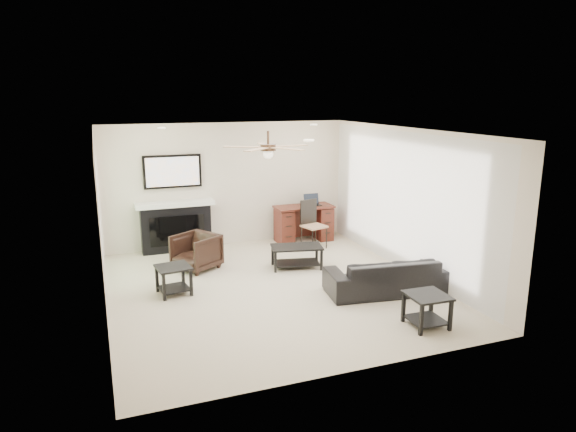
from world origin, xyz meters
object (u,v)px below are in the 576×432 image
object	(u,v)px
armchair	(196,252)
coffee_table	(297,257)
sofa	(387,275)
desk	(304,223)
fireplace_unit	(175,204)

from	to	relation	value
armchair	coffee_table	distance (m)	1.79
coffee_table	sofa	bearing A→B (deg)	-48.76
sofa	desk	xyz separation A→B (m)	(-0.12, 3.17, 0.10)
sofa	desk	distance (m)	3.17
sofa	fireplace_unit	size ratio (longest dim) A/B	1.00
fireplace_unit	desk	xyz separation A→B (m)	(2.64, -0.21, -0.57)
sofa	fireplace_unit	xyz separation A→B (m)	(-2.76, 3.38, 0.68)
sofa	fireplace_unit	distance (m)	4.42
sofa	armchair	world-z (taller)	armchair
sofa	coffee_table	size ratio (longest dim) A/B	2.12
coffee_table	desk	bearing A→B (deg)	75.50
armchair	fireplace_unit	xyz separation A→B (m)	(-0.16, 1.23, 0.63)
fireplace_unit	desk	bearing A→B (deg)	-4.60
coffee_table	fireplace_unit	size ratio (longest dim) A/B	0.47
coffee_table	desk	size ratio (longest dim) A/B	0.74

